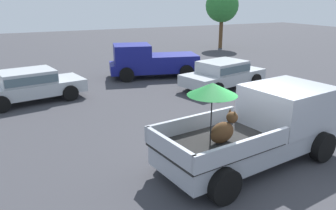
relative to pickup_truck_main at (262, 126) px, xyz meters
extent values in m
plane|color=#38383D|center=(-0.43, -0.05, -0.97)|extent=(80.00, 80.00, 0.00)
cylinder|color=black|center=(1.17, 1.15, -0.57)|extent=(0.83, 0.38, 0.80)
cylinder|color=black|center=(1.43, -0.80, -0.57)|extent=(0.83, 0.38, 0.80)
cylinder|color=black|center=(-2.30, 0.69, -0.57)|extent=(0.83, 0.38, 0.80)
cylinder|color=black|center=(-2.04, -1.26, -0.57)|extent=(0.83, 0.38, 0.80)
cube|color=#9EA3AD|center=(-0.43, -0.05, -0.40)|extent=(5.19, 2.44, 0.50)
cube|color=#9EA3AD|center=(0.95, 0.13, 0.39)|extent=(2.33, 2.12, 1.08)
cube|color=#4C606B|center=(1.95, 0.26, 0.59)|extent=(0.29, 1.71, 0.64)
cube|color=black|center=(-1.57, -0.21, -0.12)|extent=(3.02, 2.19, 0.06)
cube|color=#9EA3AD|center=(-1.69, 0.71, 0.11)|extent=(2.79, 0.47, 0.40)
cube|color=#9EA3AD|center=(-1.45, -1.12, 0.11)|extent=(2.79, 0.47, 0.40)
cube|color=#9EA3AD|center=(-2.91, -0.38, 0.11)|extent=(0.34, 1.84, 0.40)
ellipsoid|color=#472D19|center=(-1.47, -0.28, 0.17)|extent=(0.72, 0.41, 0.52)
sphere|color=#472D19|center=(-1.17, -0.24, 0.49)|extent=(0.31, 0.31, 0.28)
cone|color=#472D19|center=(-1.18, -0.16, 0.63)|extent=(0.10, 0.10, 0.12)
cone|color=#472D19|center=(-1.16, -0.32, 0.63)|extent=(0.10, 0.10, 0.12)
cylinder|color=black|center=(-1.80, -0.30, 0.55)|extent=(0.03, 0.03, 1.27)
cone|color=#19722D|center=(-1.80, -0.30, 1.28)|extent=(1.27, 1.27, 0.28)
cylinder|color=black|center=(-0.35, 9.83, -0.59)|extent=(0.80, 0.44, 0.76)
cylinder|color=black|center=(0.11, 11.67, -0.59)|extent=(0.80, 0.44, 0.76)
cylinder|color=black|center=(2.75, 9.05, -0.59)|extent=(0.80, 0.44, 0.76)
cylinder|color=black|center=(3.22, 10.89, -0.59)|extent=(0.80, 0.44, 0.76)
cube|color=navy|center=(1.43, 10.36, -0.42)|extent=(5.09, 2.92, 0.50)
cube|color=navy|center=(0.27, 10.66, 0.33)|extent=(2.28, 2.21, 1.00)
cube|color=navy|center=(2.40, 10.12, 0.03)|extent=(3.06, 2.41, 0.40)
cylinder|color=black|center=(4.54, 7.80, -0.64)|extent=(0.69, 0.37, 0.66)
cylinder|color=black|center=(4.94, 6.09, -0.64)|extent=(0.69, 0.37, 0.66)
cylinder|color=black|center=(1.91, 7.18, -0.64)|extent=(0.69, 0.37, 0.66)
cylinder|color=black|center=(2.32, 5.47, -0.64)|extent=(0.69, 0.37, 0.66)
cube|color=#ADB2B7|center=(3.43, 6.63, -0.42)|extent=(4.59, 2.70, 0.52)
cube|color=#ADB2B7|center=(3.33, 6.61, 0.08)|extent=(2.41, 2.04, 0.56)
cube|color=#4C606B|center=(3.33, 6.61, 0.08)|extent=(2.37, 2.10, 0.32)
cylinder|color=black|center=(-3.88, 9.48, -0.64)|extent=(0.69, 0.33, 0.66)
cylinder|color=black|center=(-3.58, 7.75, -0.64)|extent=(0.69, 0.33, 0.66)
cylinder|color=black|center=(-6.24, 7.29, -0.64)|extent=(0.69, 0.33, 0.66)
cube|color=#ADB2B7|center=(-5.06, 8.38, -0.42)|extent=(4.54, 2.47, 0.52)
cube|color=#ADB2B7|center=(-5.16, 8.37, 0.08)|extent=(2.34, 1.94, 0.56)
cube|color=#4C606B|center=(-5.16, 8.37, 0.08)|extent=(2.30, 2.01, 0.32)
cylinder|color=brown|center=(11.05, 18.02, 0.33)|extent=(0.32, 0.32, 2.59)
sphere|color=#2D7A33|center=(11.05, 18.02, 2.59)|extent=(2.76, 2.76, 2.76)
camera|label=1|loc=(-5.78, -6.27, 3.20)|focal=35.66mm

